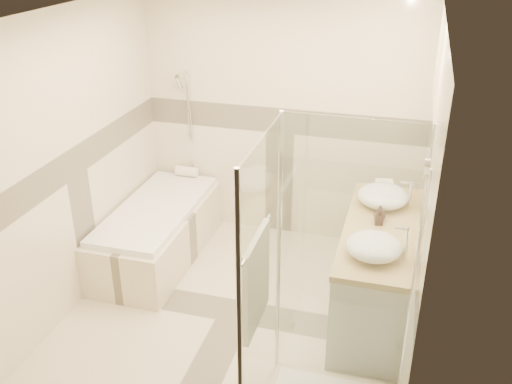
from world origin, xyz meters
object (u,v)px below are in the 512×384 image
(vessel_sink_near, at_px, (383,196))
(amenity_bottle_b, at_px, (380,213))
(shower_enclosure, at_px, (314,360))
(amenity_bottle_a, at_px, (379,216))
(vanity, at_px, (376,271))
(vessel_sink_far, at_px, (374,246))
(bathtub, at_px, (158,229))

(vessel_sink_near, height_order, amenity_bottle_b, vessel_sink_near)
(shower_enclosure, relative_size, amenity_bottle_a, 14.06)
(vanity, xyz_separation_m, amenity_bottle_a, (-0.02, 0.04, 0.50))
(vessel_sink_far, distance_m, amenity_bottle_b, 0.57)
(bathtub, bearing_deg, shower_enclosure, -41.10)
(bathtub, height_order, amenity_bottle_a, amenity_bottle_a)
(vessel_sink_far, bearing_deg, vessel_sink_near, 90.00)
(vessel_sink_near, relative_size, amenity_bottle_a, 3.01)
(shower_enclosure, xyz_separation_m, amenity_bottle_a, (0.27, 1.31, 0.42))
(bathtub, xyz_separation_m, vessel_sink_far, (2.13, -0.81, 0.63))
(vessel_sink_far, bearing_deg, bathtub, 159.18)
(bathtub, relative_size, amenity_bottle_a, 11.72)
(bathtub, bearing_deg, amenity_bottle_b, -6.41)
(amenity_bottle_a, bearing_deg, shower_enclosure, -101.75)
(amenity_bottle_a, relative_size, amenity_bottle_b, 1.11)
(bathtub, distance_m, vanity, 2.18)
(amenity_bottle_b, bearing_deg, amenity_bottle_a, -90.00)
(shower_enclosure, bearing_deg, bathtub, 138.90)
(amenity_bottle_a, distance_m, amenity_bottle_b, 0.07)
(vanity, xyz_separation_m, amenity_bottle_b, (-0.02, 0.11, 0.49))
(bathtub, relative_size, vessel_sink_near, 3.89)
(bathtub, height_order, amenity_bottle_b, amenity_bottle_b)
(amenity_bottle_b, bearing_deg, vanity, -79.78)
(vanity, distance_m, amenity_bottle_b, 0.50)
(shower_enclosure, xyz_separation_m, amenity_bottle_b, (0.27, 1.38, 0.41))
(shower_enclosure, distance_m, vessel_sink_near, 1.74)
(vessel_sink_far, relative_size, amenity_bottle_a, 2.85)
(bathtub, bearing_deg, vessel_sink_near, 1.21)
(shower_enclosure, relative_size, amenity_bottle_b, 15.60)
(shower_enclosure, distance_m, amenity_bottle_a, 1.40)
(shower_enclosure, bearing_deg, amenity_bottle_b, 78.83)
(bathtub, distance_m, amenity_bottle_a, 2.24)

